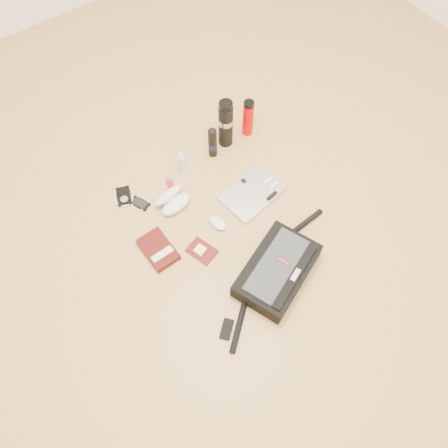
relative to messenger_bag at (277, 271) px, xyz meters
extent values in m
plane|color=tan|center=(-0.01, 0.29, -0.05)|extent=(4.00, 4.00, 0.00)
cube|color=black|center=(0.00, 0.00, 0.00)|extent=(0.46, 0.38, 0.10)
cube|color=#2D2F34|center=(0.00, -0.01, 0.05)|extent=(0.39, 0.29, 0.01)
cube|color=black|center=(0.03, -0.08, 0.05)|extent=(0.34, 0.17, 0.01)
cube|color=beige|center=(0.03, -0.08, 0.05)|extent=(0.07, 0.04, 0.01)
cube|color=red|center=(0.03, 0.00, 0.05)|extent=(0.03, 0.05, 0.02)
cylinder|color=black|center=(-0.28, -0.09, -0.04)|extent=(0.21, 0.18, 0.03)
cylinder|color=black|center=(0.27, 0.13, -0.04)|extent=(0.25, 0.04, 0.03)
cube|color=black|center=(-0.33, -0.07, -0.04)|extent=(0.10, 0.09, 0.02)
cube|color=#B5B5B8|center=(0.18, 0.42, -0.04)|extent=(0.33, 0.25, 0.02)
cube|color=black|center=(0.18, 0.49, -0.03)|extent=(0.03, 0.03, 0.00)
cube|color=silver|center=(0.29, 0.42, -0.03)|extent=(0.06, 0.02, 0.01)
cube|color=silver|center=(0.29, 0.38, -0.03)|extent=(0.05, 0.02, 0.01)
cube|color=black|center=(0.24, 0.34, -0.03)|extent=(0.07, 0.03, 0.01)
cube|color=#410C09|center=(-0.37, 0.42, -0.03)|extent=(0.13, 0.20, 0.03)
cube|color=beige|center=(-0.31, 0.42, -0.03)|extent=(0.01, 0.18, 0.03)
cube|color=beige|center=(-0.37, 0.38, -0.02)|extent=(0.11, 0.04, 0.00)
cube|color=#4A0C11|center=(-0.21, 0.30, -0.05)|extent=(0.13, 0.16, 0.01)
cube|color=gold|center=(-0.21, 0.31, -0.05)|extent=(0.06, 0.06, 0.00)
ellipsoid|color=silver|center=(-0.06, 0.37, -0.04)|extent=(0.07, 0.11, 0.03)
ellipsoid|color=silver|center=(-0.17, 0.57, -0.03)|extent=(0.18, 0.11, 0.05)
ellipsoid|color=silver|center=(-0.18, 0.63, -0.01)|extent=(0.18, 0.12, 0.10)
ellipsoid|color=black|center=(-0.20, 0.57, -0.02)|extent=(0.05, 0.04, 0.02)
ellipsoid|color=black|center=(-0.14, 0.58, -0.02)|extent=(0.05, 0.04, 0.02)
cylinder|color=black|center=(-0.17, 0.57, -0.02)|extent=(0.03, 0.01, 0.01)
cube|color=black|center=(-0.36, 0.78, -0.05)|extent=(0.10, 0.13, 0.01)
cylinder|color=#A3A3A5|center=(-0.36, 0.76, -0.04)|extent=(0.05, 0.05, 0.00)
torus|color=silver|center=(-0.36, 0.78, -0.04)|extent=(0.13, 0.13, 0.01)
cube|color=black|center=(-0.31, 0.69, -0.05)|extent=(0.09, 0.11, 0.01)
cube|color=black|center=(-0.31, 0.69, -0.04)|extent=(0.07, 0.09, 0.00)
torus|color=white|center=(-0.31, 0.69, -0.05)|extent=(0.10, 0.10, 0.01)
cube|color=maroon|center=(-0.13, 0.69, -0.04)|extent=(0.04, 0.06, 0.03)
cube|color=red|center=(-0.13, 0.65, -0.04)|extent=(0.02, 0.02, 0.02)
cylinder|color=#A7A7A9|center=(-0.12, 0.72, -0.04)|extent=(0.02, 0.03, 0.02)
cylinder|color=#ABD1ED|center=(-0.02, 0.75, 0.00)|extent=(0.04, 0.04, 0.10)
cylinder|color=silver|center=(-0.02, 0.75, 0.06)|extent=(0.03, 0.03, 0.02)
cylinder|color=white|center=(-0.02, 0.75, 0.07)|extent=(0.02, 0.02, 0.01)
cylinder|color=black|center=(0.16, 0.74, 0.04)|extent=(0.05, 0.05, 0.18)
cylinder|color=black|center=(0.16, 0.74, 0.02)|extent=(0.05, 0.05, 0.04)
ellipsoid|color=black|center=(0.16, 0.74, 0.13)|extent=(0.05, 0.05, 0.02)
cylinder|color=black|center=(0.27, 0.77, 0.08)|extent=(0.10, 0.10, 0.26)
cylinder|color=#ADADB0|center=(0.27, 0.77, 0.11)|extent=(0.10, 0.10, 0.03)
cylinder|color=black|center=(0.27, 0.77, 0.23)|extent=(0.09, 0.09, 0.03)
cylinder|color=#C90004|center=(0.41, 0.76, 0.05)|extent=(0.07, 0.07, 0.20)
cylinder|color=black|center=(0.41, 0.76, 0.16)|extent=(0.07, 0.07, 0.02)
camera|label=1|loc=(-0.64, -0.48, 1.80)|focal=35.00mm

